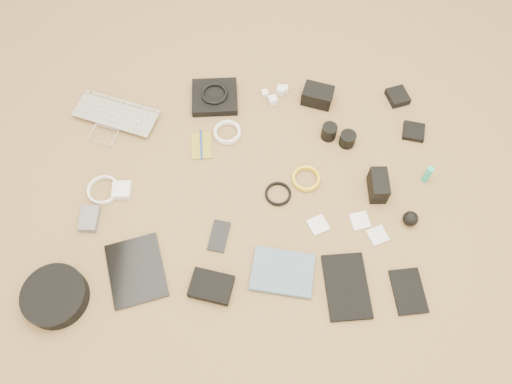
{
  "coord_description": "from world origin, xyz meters",
  "views": [
    {
      "loc": [
        0.03,
        -0.88,
        1.7
      ],
      "look_at": [
        0.04,
        -0.02,
        0.02
      ],
      "focal_mm": 35.0,
      "sensor_mm": 36.0,
      "label": 1
    }
  ],
  "objects_px": {
    "paperback": "(279,294)",
    "headphone_case": "(55,296)",
    "dslr_camera": "(318,96)",
    "laptop": "(111,124)",
    "phone": "(219,236)",
    "tablet": "(136,270)"
  },
  "relations": [
    {
      "from": "dslr_camera",
      "to": "headphone_case",
      "type": "distance_m",
      "value": 1.27
    },
    {
      "from": "dslr_camera",
      "to": "tablet",
      "type": "bearing_deg",
      "value": -115.11
    },
    {
      "from": "dslr_camera",
      "to": "paperback",
      "type": "xyz_separation_m",
      "value": [
        -0.19,
        -0.83,
        -0.02
      ]
    },
    {
      "from": "phone",
      "to": "headphone_case",
      "type": "bearing_deg",
      "value": -146.06
    },
    {
      "from": "laptop",
      "to": "phone",
      "type": "height_order",
      "value": "laptop"
    },
    {
      "from": "paperback",
      "to": "phone",
      "type": "bearing_deg",
      "value": 53.6
    },
    {
      "from": "dslr_camera",
      "to": "paperback",
      "type": "bearing_deg",
      "value": -84.71
    },
    {
      "from": "dslr_camera",
      "to": "phone",
      "type": "distance_m",
      "value": 0.73
    },
    {
      "from": "laptop",
      "to": "phone",
      "type": "distance_m",
      "value": 0.67
    },
    {
      "from": "headphone_case",
      "to": "dslr_camera",
      "type": "bearing_deg",
      "value": 41.26
    },
    {
      "from": "dslr_camera",
      "to": "paperback",
      "type": "distance_m",
      "value": 0.86
    },
    {
      "from": "tablet",
      "to": "phone",
      "type": "distance_m",
      "value": 0.32
    },
    {
      "from": "headphone_case",
      "to": "paperback",
      "type": "height_order",
      "value": "headphone_case"
    },
    {
      "from": "laptop",
      "to": "headphone_case",
      "type": "height_order",
      "value": "headphone_case"
    },
    {
      "from": "dslr_camera",
      "to": "phone",
      "type": "relative_size",
      "value": 1.02
    },
    {
      "from": "headphone_case",
      "to": "tablet",
      "type": "bearing_deg",
      "value": 20.16
    },
    {
      "from": "phone",
      "to": "tablet",
      "type": "bearing_deg",
      "value": -144.46
    },
    {
      "from": "headphone_case",
      "to": "laptop",
      "type": "bearing_deg",
      "value": 82.13
    },
    {
      "from": "phone",
      "to": "paperback",
      "type": "relative_size",
      "value": 0.56
    },
    {
      "from": "paperback",
      "to": "headphone_case",
      "type": "bearing_deg",
      "value": 99.88
    },
    {
      "from": "tablet",
      "to": "headphone_case",
      "type": "height_order",
      "value": "headphone_case"
    },
    {
      "from": "headphone_case",
      "to": "paperback",
      "type": "relative_size",
      "value": 1.02
    }
  ]
}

